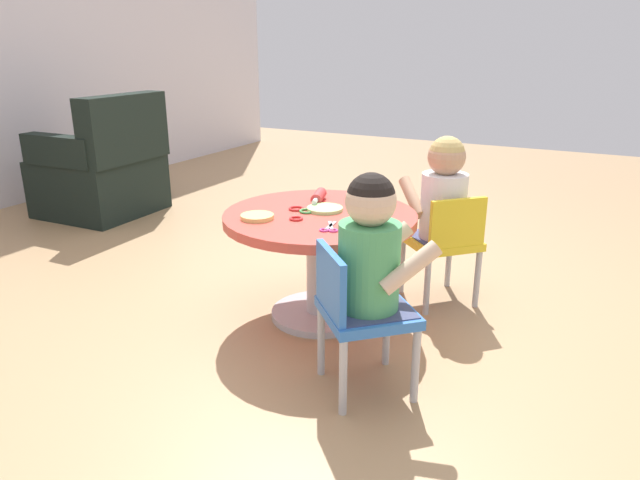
{
  "coord_description": "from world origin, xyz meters",
  "views": [
    {
      "loc": [
        -2.13,
        -1.12,
        1.19
      ],
      "look_at": [
        0.0,
        0.0,
        0.37
      ],
      "focal_mm": 32.82,
      "sensor_mm": 36.0,
      "label": 1
    }
  ],
  "objects": [
    {
      "name": "ground_plane",
      "position": [
        0.0,
        0.0,
        0.0
      ],
      "size": [
        10.0,
        10.0,
        0.0
      ],
      "primitive_type": "plane",
      "color": "tan"
    },
    {
      "name": "seated_child_left",
      "position": [
        -0.43,
        -0.42,
        0.53
      ],
      "size": [
        0.43,
        0.44,
        0.51
      ],
      "color": "#3F4772",
      "rests_on": "ground"
    },
    {
      "name": "playdough_blob_1",
      "position": [
        -0.2,
        0.19,
        0.5
      ],
      "size": [
        0.14,
        0.14,
        0.02
      ],
      "primitive_type": "cylinder",
      "color": "#F2CC72",
      "rests_on": "craft_table"
    },
    {
      "name": "craft_scissors",
      "position": [
        -0.18,
        -0.14,
        0.49
      ],
      "size": [
        0.14,
        0.1,
        0.01
      ],
      "color": "silver",
      "rests_on": "craft_table"
    },
    {
      "name": "craft_table",
      "position": [
        0.0,
        0.0,
        0.36
      ],
      "size": [
        0.83,
        0.83,
        0.49
      ],
      "color": "silver",
      "rests_on": "ground"
    },
    {
      "name": "cookie_cutter_0",
      "position": [
        -0.13,
        0.04,
        0.49
      ],
      "size": [
        0.06,
        0.06,
        0.01
      ],
      "primitive_type": "torus",
      "color": "red",
      "rests_on": "craft_table"
    },
    {
      "name": "cookie_cutter_2",
      "position": [
        -0.0,
        0.12,
        0.49
      ],
      "size": [
        0.07,
        0.07,
        0.01
      ],
      "primitive_type": "torus",
      "color": "red",
      "rests_on": "craft_table"
    },
    {
      "name": "armchair_dark",
      "position": [
        0.77,
        2.15,
        0.31
      ],
      "size": [
        0.74,
        0.74,
        0.85
      ],
      "color": "black",
      "rests_on": "ground"
    },
    {
      "name": "playdough_blob_0",
      "position": [
        0.04,
        -0.0,
        0.5
      ],
      "size": [
        0.16,
        0.16,
        0.02
      ],
      "primitive_type": "cylinder",
      "color": "#B2E58C",
      "rests_on": "craft_table"
    },
    {
      "name": "rolling_pin",
      "position": [
        0.17,
        0.09,
        0.51
      ],
      "size": [
        0.23,
        0.09,
        0.05
      ],
      "color": "#D83F3F",
      "rests_on": "craft_table"
    },
    {
      "name": "child_chair_right",
      "position": [
        0.4,
        -0.44,
        0.31
      ],
      "size": [
        0.42,
        0.42,
        0.54
      ],
      "color": "#B7B7BC",
      "rests_on": "ground"
    },
    {
      "name": "cookie_cutter_1",
      "position": [
        -0.01,
        0.06,
        0.49
      ],
      "size": [
        0.07,
        0.07,
        0.01
      ],
      "primitive_type": "torus",
      "color": "#4CB259",
      "rests_on": "craft_table"
    },
    {
      "name": "seated_child_right",
      "position": [
        0.43,
        -0.41,
        0.53
      ],
      "size": [
        0.43,
        0.44,
        0.51
      ],
      "color": "#3F4772",
      "rests_on": "ground"
    },
    {
      "name": "child_chair_left",
      "position": [
        -0.45,
        -0.39,
        0.31
      ],
      "size": [
        0.42,
        0.42,
        0.54
      ],
      "color": "#B7B7BC",
      "rests_on": "ground"
    }
  ]
}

